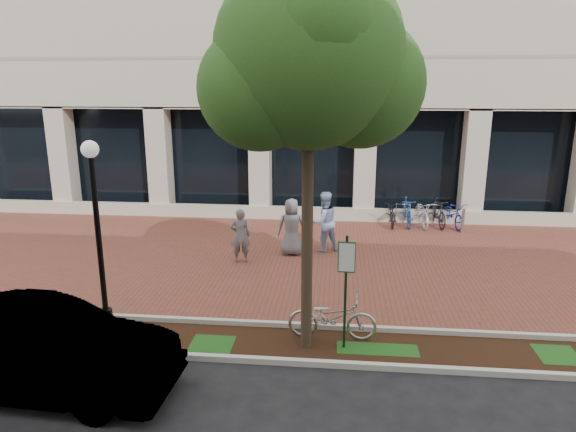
# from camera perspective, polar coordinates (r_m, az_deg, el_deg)

# --- Properties ---
(ground) EXTENTS (120.00, 120.00, 0.00)m
(ground) POSITION_cam_1_polar(r_m,az_deg,el_deg) (15.51, 1.60, -4.74)
(ground) COLOR black
(ground) RESTS_ON ground
(brick_plaza) EXTENTS (40.00, 9.00, 0.01)m
(brick_plaza) POSITION_cam_1_polar(r_m,az_deg,el_deg) (15.51, 1.60, -4.72)
(brick_plaza) COLOR brown
(brick_plaza) RESTS_ON ground
(planting_strip) EXTENTS (40.00, 1.50, 0.01)m
(planting_strip) POSITION_cam_1_polar(r_m,az_deg,el_deg) (10.72, -0.51, -14.06)
(planting_strip) COLOR black
(planting_strip) RESTS_ON ground
(curb_plaza_side) EXTENTS (40.00, 0.12, 0.12)m
(curb_plaza_side) POSITION_cam_1_polar(r_m,az_deg,el_deg) (11.35, -0.09, -12.01)
(curb_plaza_side) COLOR beige
(curb_plaza_side) RESTS_ON ground
(curb_street_side) EXTENTS (40.00, 0.12, 0.12)m
(curb_street_side) POSITION_cam_1_polar(r_m,az_deg,el_deg) (10.04, -0.99, -15.84)
(curb_street_side) COLOR beige
(curb_street_side) RESTS_ON ground
(parking_sign) EXTENTS (0.34, 0.07, 2.35)m
(parking_sign) POSITION_cam_1_polar(r_m,az_deg,el_deg) (10.02, 6.45, -6.85)
(parking_sign) COLOR #12341A
(parking_sign) RESTS_ON ground
(lamppost) EXTENTS (0.36, 0.36, 4.02)m
(lamppost) POSITION_cam_1_polar(r_m,az_deg,el_deg) (11.53, -20.44, -0.75)
(lamppost) COLOR black
(lamppost) RESTS_ON ground
(street_tree) EXTENTS (4.01, 3.34, 7.30)m
(street_tree) POSITION_cam_1_polar(r_m,az_deg,el_deg) (9.36, 2.67, 16.21)
(street_tree) COLOR #413225
(street_tree) RESTS_ON ground
(locked_bicycle) EXTENTS (1.83, 0.67, 0.95)m
(locked_bicycle) POSITION_cam_1_polar(r_m,az_deg,el_deg) (10.78, 4.94, -11.12)
(locked_bicycle) COLOR #AFAFB3
(locked_bicycle) RESTS_ON ground
(pedestrian_left) EXTENTS (0.65, 0.49, 1.62)m
(pedestrian_left) POSITION_cam_1_polar(r_m,az_deg,el_deg) (15.04, -5.33, -2.19)
(pedestrian_left) COLOR #5D5D62
(pedestrian_left) RESTS_ON ground
(pedestrian_mid) EXTENTS (1.16, 1.08, 1.90)m
(pedestrian_mid) POSITION_cam_1_polar(r_m,az_deg,el_deg) (15.94, 4.02, -0.65)
(pedestrian_mid) COLOR #8FA9D6
(pedestrian_mid) RESTS_ON ground
(pedestrian_right) EXTENTS (0.89, 0.60, 1.76)m
(pedestrian_right) POSITION_cam_1_polar(r_m,az_deg,el_deg) (15.61, 0.40, -1.22)
(pedestrian_right) COLOR slate
(pedestrian_right) RESTS_ON ground
(bollard) EXTENTS (0.12, 0.12, 0.96)m
(bollard) POSITION_cam_1_polar(r_m,az_deg,el_deg) (18.91, 18.87, -0.41)
(bollard) COLOR #B0AFB4
(bollard) RESTS_ON ground
(bike_rack_cluster) EXTENTS (3.02, 1.89, 1.05)m
(bike_rack_cluster) POSITION_cam_1_polar(r_m,az_deg,el_deg) (19.49, 14.64, 0.35)
(bike_rack_cluster) COLOR black
(bike_rack_cluster) RESTS_ON ground
(sedan_near_curb) EXTENTS (4.69, 1.83, 1.52)m
(sedan_near_curb) POSITION_cam_1_polar(r_m,az_deg,el_deg) (9.89, -25.84, -13.33)
(sedan_near_curb) COLOR silver
(sedan_near_curb) RESTS_ON ground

